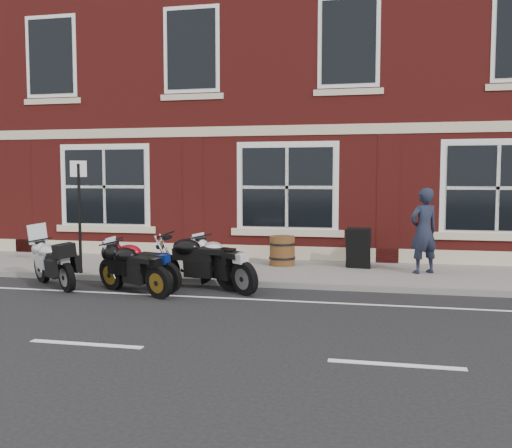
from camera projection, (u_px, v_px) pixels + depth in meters
The scene contains 13 objects.
ground at pixel (168, 298), 10.48m from camera, with size 80.00×80.00×0.00m, color black.
sidewalk at pixel (214, 269), 13.40m from camera, with size 30.00×3.00×0.12m, color slate.
kerb at pixel (192, 281), 11.86m from camera, with size 30.00×0.16×0.12m, color slate.
pub_building at pixel (272, 71), 20.23m from camera, with size 24.00×12.00×12.00m, color maroon.
moto_touring_silver at pixel (54, 262), 11.56m from camera, with size 1.59×1.26×1.26m.
moto_sport_red at pixel (138, 264), 11.21m from camera, with size 1.95×0.72×0.90m.
moto_sport_black at pixel (134, 267), 10.85m from camera, with size 1.83×0.98×0.89m.
moto_sport_silver at pixel (221, 262), 11.28m from camera, with size 1.75×1.39×0.95m.
moto_naked_black at pixel (196, 260), 11.37m from camera, with size 2.22×0.55×1.00m.
pedestrian_left at pixel (424, 231), 12.42m from camera, with size 0.68×0.45×1.87m, color #1A1F2F.
a_board_sign at pixel (358, 248), 13.17m from camera, with size 0.56×0.37×0.93m, color black, non-canonical shape.
barrel_planter at pixel (282, 251), 13.61m from camera, with size 0.63×0.63×0.70m.
parking_sign at pixel (79, 209), 12.42m from camera, with size 0.33×0.16×2.46m.
Camera 1 is at (3.76, -9.77, 2.20)m, focal length 40.00 mm.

